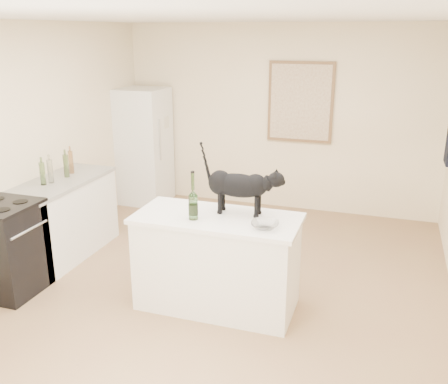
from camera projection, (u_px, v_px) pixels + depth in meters
floor at (215, 293)px, 4.97m from camera, size 5.50×5.50×0.00m
ceiling at (213, 17)px, 4.17m from camera, size 5.50×5.50×0.00m
wall_back at (279, 119)px, 7.05m from camera, size 4.50×0.00×4.50m
wall_left at (12, 149)px, 5.25m from camera, size 0.00×5.50×5.50m
island_base at (217, 264)px, 4.63m from camera, size 1.44×0.67×0.86m
island_top at (217, 218)px, 4.49m from camera, size 1.50×0.70×0.04m
left_cabinets at (62, 220)px, 5.70m from camera, size 0.60×1.40×0.86m
left_countertop at (58, 182)px, 5.56m from camera, size 0.62×1.44×0.04m
stove at (6, 250)px, 4.88m from camera, size 0.60×0.60×0.90m
fridge at (143, 146)px, 7.42m from camera, size 0.68×0.68×1.70m
artwork_frame at (300, 102)px, 6.86m from camera, size 0.90×0.03×1.10m
artwork_canvas at (300, 102)px, 6.84m from camera, size 0.82×0.00×1.02m
black_cat at (238, 188)px, 4.48m from camera, size 0.69×0.22×0.48m
wine_bottle at (193, 198)px, 4.36m from camera, size 0.10×0.10×0.39m
glass_bowl at (265, 225)px, 4.20m from camera, size 0.26×0.26×0.06m
fridge_paper at (166, 122)px, 7.29m from camera, size 0.02×0.13×0.17m
counter_bottle_cluster at (58, 168)px, 5.56m from camera, size 0.12×0.55×0.26m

